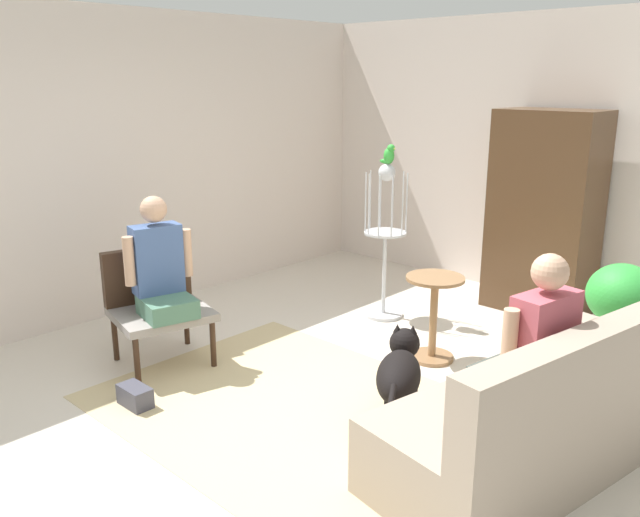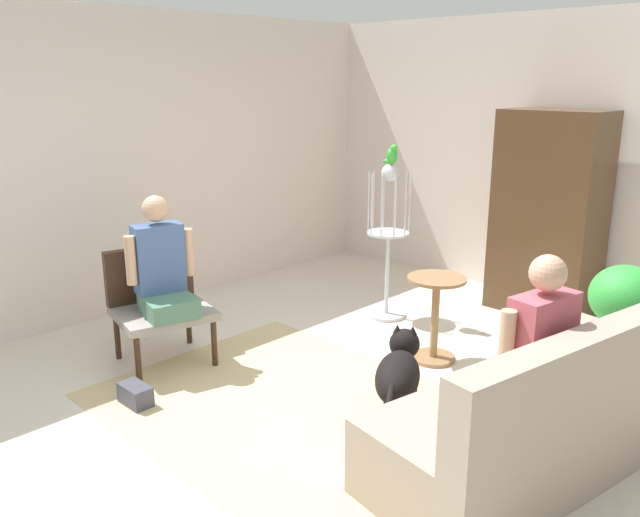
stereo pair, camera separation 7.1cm
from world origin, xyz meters
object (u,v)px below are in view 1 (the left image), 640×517
round_end_table (434,313)px  bird_cage_stand (385,244)px  person_on_couch (534,344)px  couch (537,419)px  dog (400,372)px  armchair (155,297)px  armoire_cabinet (544,213)px  person_on_armchair (160,267)px  parrot (389,155)px  handbag (135,396)px  potted_plant (621,305)px

round_end_table → bird_cage_stand: 1.06m
person_on_couch → round_end_table: bearing=143.6°
couch → dog: size_ratio=2.47×
armchair → armoire_cabinet: size_ratio=0.46×
couch → person_on_armchair: size_ratio=2.26×
parrot → armoire_cabinet: bearing=51.2°
dog → armoire_cabinet: (-0.30, 2.59, 0.60)m
bird_cage_stand → armoire_cabinet: size_ratio=0.76×
person_on_couch → parrot: size_ratio=4.84×
armoire_cabinet → handbag: (-1.08, -3.67, -0.86)m
potted_plant → armoire_cabinet: size_ratio=0.45×
couch → handbag: (-2.29, -1.13, -0.25)m
dog → handbag: size_ratio=3.19×
person_on_couch → potted_plant: (-0.10, 1.62, -0.23)m
person_on_couch → round_end_table: 1.56m
armchair → person_on_couch: 2.87m
round_end_table → parrot: bearing=149.6°
potted_plant → armoire_cabinet: (-1.06, 0.93, 0.40)m
person_on_couch → dog: person_on_couch is taller
bird_cage_stand → person_on_couch: bearing=-33.8°
armchair → person_on_armchair: bearing=-13.5°
potted_plant → handbag: 3.50m
armchair → handbag: armchair is taller
round_end_table → potted_plant: 1.35m
person_on_couch → handbag: 2.59m
dog → handbag: (-1.39, -1.08, -0.26)m
armchair → round_end_table: armchair is taller
bird_cage_stand → potted_plant: bearing=6.2°
handbag → person_on_couch: bearing=26.4°
armoire_cabinet → handbag: bearing=-106.5°
round_end_table → person_on_couch: bearing=-36.4°
dog → person_on_armchair: bearing=-162.8°
person_on_couch → couch: bearing=21.3°
couch → person_on_couch: 0.44m
armoire_cabinet → person_on_couch: bearing=-65.7°
armoire_cabinet → parrot: bearing=-128.8°
person_on_armchair → round_end_table: (1.43, 1.49, -0.40)m
bird_cage_stand → handbag: size_ratio=5.64×
armchair → person_on_couch: person_on_couch is taller
armchair → dog: (1.95, 0.52, -0.17)m
person_on_couch → armoire_cabinet: bearing=114.3°
person_on_couch → bird_cage_stand: bird_cage_stand is taller
person_on_couch → handbag: person_on_couch is taller
couch → round_end_table: size_ratio=2.92×
handbag → couch: bearing=26.3°
bird_cage_stand → armoire_cabinet: (0.94, 1.15, 0.25)m
round_end_table → armoire_cabinet: (0.07, 1.66, 0.55)m
potted_plant → handbag: (-2.14, -2.73, -0.46)m
dog → round_end_table: bearing=111.5°
armchair → bird_cage_stand: bearing=70.2°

